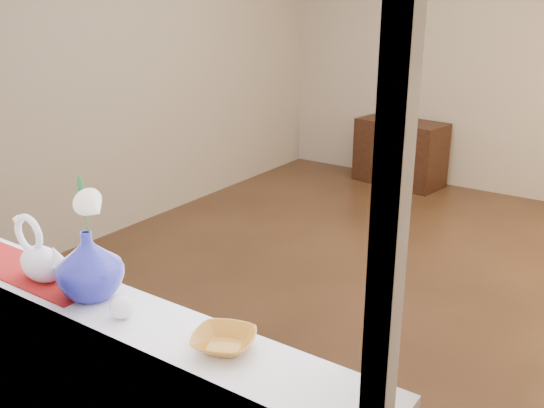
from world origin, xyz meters
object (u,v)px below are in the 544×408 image
at_px(swan, 40,251).
at_px(blue_vase, 89,260).
at_px(paperweight, 122,307).
at_px(side_table, 400,152).
at_px(amber_dish, 224,342).

distance_m(swan, blue_vase, 0.25).
xyz_separation_m(swan, paperweight, (0.44, -0.03, -0.07)).
height_order(swan, side_table, swan).
height_order(paperweight, side_table, paperweight).
bearing_deg(paperweight, amber_dish, 7.48).
relative_size(paperweight, side_table, 0.09).
relative_size(swan, amber_dish, 1.69).
distance_m(swan, amber_dish, 0.82).
distance_m(blue_vase, side_table, 4.74).
distance_m(swan, side_table, 4.72).
distance_m(blue_vase, amber_dish, 0.58).
xyz_separation_m(paperweight, amber_dish, (0.37, 0.05, -0.02)).
relative_size(swan, side_table, 0.30).
xyz_separation_m(blue_vase, amber_dish, (0.57, 0.01, -0.12)).
bearing_deg(blue_vase, side_table, 100.31).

